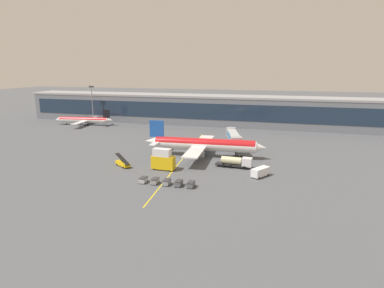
% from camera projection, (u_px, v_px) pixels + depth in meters
% --- Properties ---
extents(ground_plane, '(700.00, 700.00, 0.00)m').
position_uv_depth(ground_plane, '(177.00, 160.00, 106.99)').
color(ground_plane, '#515459').
extents(apron_lead_in_line, '(7.82, 79.67, 0.01)m').
position_uv_depth(apron_lead_in_line, '(183.00, 158.00, 108.52)').
color(apron_lead_in_line, yellow).
rests_on(apron_lead_in_line, ground_plane).
extents(terminal_building, '(196.79, 17.53, 15.20)m').
position_uv_depth(terminal_building, '(200.00, 110.00, 173.77)').
color(terminal_building, slate).
rests_on(terminal_building, ground_plane).
extents(main_airliner, '(41.38, 32.76, 11.69)m').
position_uv_depth(main_airliner, '(204.00, 144.00, 110.02)').
color(main_airliner, white).
rests_on(main_airliner, ground_plane).
extents(jet_bridge, '(8.63, 20.09, 6.84)m').
position_uv_depth(jet_bridge, '(233.00, 136.00, 118.25)').
color(jet_bridge, '#B2B7BC').
rests_on(jet_bridge, ground_plane).
extents(fuel_tanker, '(10.93, 3.15, 3.25)m').
position_uv_depth(fuel_tanker, '(236.00, 162.00, 98.14)').
color(fuel_tanker, '#232326').
rests_on(fuel_tanker, ground_plane).
extents(belt_loader, '(6.45, 4.98, 3.49)m').
position_uv_depth(belt_loader, '(123.00, 163.00, 99.47)').
color(belt_loader, yellow).
rests_on(belt_loader, ground_plane).
extents(catering_lift, '(6.90, 2.80, 6.30)m').
position_uv_depth(catering_lift, '(163.00, 160.00, 95.83)').
color(catering_lift, yellow).
rests_on(catering_lift, ground_plane).
extents(lavatory_truck, '(4.98, 6.15, 2.50)m').
position_uv_depth(lavatory_truck, '(260.00, 172.00, 89.96)').
color(lavatory_truck, white).
rests_on(lavatory_truck, ground_plane).
extents(baggage_cart_0, '(1.64, 2.67, 1.48)m').
position_uv_depth(baggage_cart_0, '(143.00, 180.00, 85.37)').
color(baggage_cart_0, '#B2B7BC').
rests_on(baggage_cart_0, ground_plane).
extents(baggage_cart_1, '(1.64, 2.67, 1.48)m').
position_uv_depth(baggage_cart_1, '(155.00, 181.00, 84.53)').
color(baggage_cart_1, gray).
rests_on(baggage_cart_1, ground_plane).
extents(baggage_cart_2, '(1.64, 2.67, 1.48)m').
position_uv_depth(baggage_cart_2, '(167.00, 182.00, 83.70)').
color(baggage_cart_2, gray).
rests_on(baggage_cart_2, ground_plane).
extents(baggage_cart_3, '(1.64, 2.67, 1.48)m').
position_uv_depth(baggage_cart_3, '(179.00, 183.00, 82.86)').
color(baggage_cart_3, '#595B60').
rests_on(baggage_cart_3, ground_plane).
extents(baggage_cart_4, '(1.64, 2.67, 1.48)m').
position_uv_depth(baggage_cart_4, '(191.00, 184.00, 82.02)').
color(baggage_cart_4, '#595B60').
rests_on(baggage_cart_4, ground_plane).
extents(commuter_jet_far, '(31.68, 25.23, 8.16)m').
position_uv_depth(commuter_jet_far, '(84.00, 120.00, 171.12)').
color(commuter_jet_far, white).
rests_on(commuter_jet_far, ground_plane).
extents(apron_light_mast_0, '(2.80, 0.50, 19.70)m').
position_uv_depth(apron_light_mast_0, '(92.00, 101.00, 176.88)').
color(apron_light_mast_0, gray).
rests_on(apron_light_mast_0, ground_plane).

